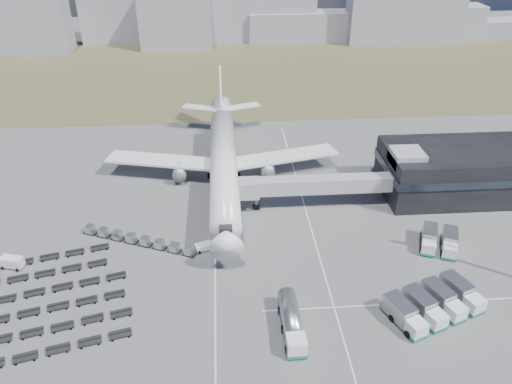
{
  "coord_description": "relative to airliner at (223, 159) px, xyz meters",
  "views": [
    {
      "loc": [
        0.14,
        -63.05,
        53.7
      ],
      "look_at": [
        6.15,
        20.33,
        4.0
      ],
      "focal_mm": 35.0,
      "sensor_mm": 36.0,
      "label": 1
    }
  ],
  "objects": [
    {
      "name": "service_trucks_far",
      "position": [
        37.43,
        -26.96,
        -3.74
      ],
      "size": [
        8.15,
        8.79,
        2.85
      ],
      "rotation": [
        0.0,
        0.0,
        -0.39
      ],
      "color": "white",
      "rests_on": "ground"
    },
    {
      "name": "lane_markings",
      "position": [
        9.77,
        -29.38,
        -5.29
      ],
      "size": [
        47.12,
        110.0,
        0.01
      ],
      "color": "silver",
      "rests_on": "ground"
    },
    {
      "name": "terminal",
      "position": [
        47.77,
        -8.41,
        -0.04
      ],
      "size": [
        30.4,
        16.4,
        11.0
      ],
      "color": "black",
      "rests_on": "ground"
    },
    {
      "name": "ground",
      "position": [
        0.0,
        -32.38,
        -5.29
      ],
      "size": [
        420.0,
        420.0,
        0.0
      ],
      "primitive_type": "plane",
      "color": "#565659",
      "rests_on": "ground"
    },
    {
      "name": "skyline",
      "position": [
        -1.94,
        117.81,
        4.4
      ],
      "size": [
        302.09,
        26.38,
        25.48
      ],
      "color": "#90919D",
      "rests_on": "ground"
    },
    {
      "name": "baggage_dollies",
      "position": [
        -28.16,
        -36.38,
        -4.92
      ],
      "size": [
        28.08,
        28.45,
        0.75
      ],
      "rotation": [
        0.0,
        0.0,
        0.25
      ],
      "color": "black",
      "rests_on": "ground"
    },
    {
      "name": "utility_van",
      "position": [
        -35.83,
        -27.14,
        -4.26
      ],
      "size": [
        4.09,
        2.64,
        2.06
      ],
      "primitive_type": "cube",
      "rotation": [
        0.0,
        0.0,
        -0.27
      ],
      "color": "white",
      "rests_on": "ground"
    },
    {
      "name": "pushback_tug",
      "position": [
        -4.0,
        -24.66,
        -4.63
      ],
      "size": [
        3.2,
        2.48,
        1.32
      ],
      "primitive_type": "cube",
      "rotation": [
        0.0,
        0.0,
        0.36
      ],
      "color": "white",
      "rests_on": "ground"
    },
    {
      "name": "fuel_tanker",
      "position": [
        8.86,
        -44.62,
        -3.52
      ],
      "size": [
        2.98,
        10.99,
        3.54
      ],
      "rotation": [
        0.0,
        0.0,
        0.02
      ],
      "color": "white",
      "rests_on": "ground"
    },
    {
      "name": "service_trucks_near",
      "position": [
        30.44,
        -42.39,
        -3.65
      ],
      "size": [
        15.39,
        11.94,
        3.02
      ],
      "rotation": [
        0.0,
        0.0,
        0.37
      ],
      "color": "white",
      "rests_on": "ground"
    },
    {
      "name": "uld_row",
      "position": [
        -15.71,
        -22.01,
        -4.39
      ],
      "size": [
        21.19,
        10.01,
        1.51
      ],
      "rotation": [
        0.0,
        0.0,
        -0.4
      ],
      "color": "black",
      "rests_on": "ground"
    },
    {
      "name": "grass_strip",
      "position": [
        0.0,
        77.62,
        -5.29
      ],
      "size": [
        420.0,
        90.0,
        0.01
      ],
      "primitive_type": "cube",
      "color": "#4E4A2F",
      "rests_on": "ground"
    },
    {
      "name": "jet_bridge",
      "position": [
        15.9,
        -11.95,
        -0.24
      ],
      "size": [
        30.3,
        3.8,
        7.05
      ],
      "color": "#939399",
      "rests_on": "ground"
    },
    {
      "name": "catering_truck",
      "position": [
        0.53,
        -2.77,
        -3.65
      ],
      "size": [
        5.27,
        7.54,
        3.2
      ],
      "rotation": [
        0.0,
        0.0,
        0.39
      ],
      "color": "white",
      "rests_on": "ground"
    },
    {
      "name": "airliner",
      "position": [
        0.0,
        0.0,
        0.0
      ],
      "size": [
        51.59,
        64.53,
        17.62
      ],
      "color": "white",
      "rests_on": "ground"
    }
  ]
}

